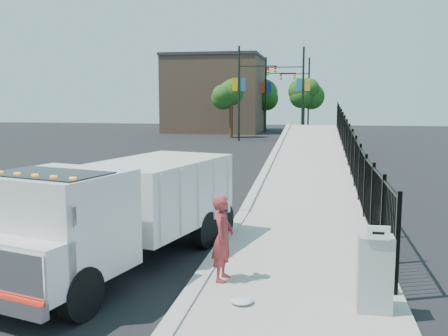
# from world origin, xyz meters

# --- Properties ---
(ground) EXTENTS (120.00, 120.00, 0.00)m
(ground) POSITION_xyz_m (0.00, 0.00, 0.00)
(ground) COLOR black
(ground) RESTS_ON ground
(sidewalk) EXTENTS (3.55, 12.00, 0.12)m
(sidewalk) POSITION_xyz_m (1.93, -2.00, 0.06)
(sidewalk) COLOR #9E998E
(sidewalk) RESTS_ON ground
(curb) EXTENTS (0.30, 12.00, 0.16)m
(curb) POSITION_xyz_m (0.00, -2.00, 0.08)
(curb) COLOR #ADAAA3
(curb) RESTS_ON ground
(ramp) EXTENTS (3.95, 24.06, 3.19)m
(ramp) POSITION_xyz_m (2.12, 16.00, 0.00)
(ramp) COLOR #9E998E
(ramp) RESTS_ON ground
(iron_fence) EXTENTS (0.10, 28.00, 1.80)m
(iron_fence) POSITION_xyz_m (3.55, 12.00, 0.90)
(iron_fence) COLOR black
(iron_fence) RESTS_ON ground
(truck) EXTENTS (3.74, 7.06, 2.31)m
(truck) POSITION_xyz_m (-1.86, -1.24, 1.30)
(truck) COLOR black
(truck) RESTS_ON ground
(worker) EXTENTS (0.44, 0.63, 1.64)m
(worker) POSITION_xyz_m (0.43, -1.85, 0.94)
(worker) COLOR maroon
(worker) RESTS_ON sidewalk
(utility_cabinet) EXTENTS (0.55, 0.40, 1.25)m
(utility_cabinet) POSITION_xyz_m (3.10, -2.78, 0.75)
(utility_cabinet) COLOR gray
(utility_cabinet) RESTS_ON sidewalk
(arrow_sign) EXTENTS (0.35, 0.04, 0.22)m
(arrow_sign) POSITION_xyz_m (3.10, -3.00, 1.48)
(arrow_sign) COLOR white
(arrow_sign) RESTS_ON utility_cabinet
(debris) EXTENTS (0.40, 0.40, 0.10)m
(debris) POSITION_xyz_m (0.95, -2.87, 0.17)
(debris) COLOR silver
(debris) RESTS_ON sidewalk
(light_pole_0) EXTENTS (3.77, 0.22, 8.00)m
(light_pole_0) POSITION_xyz_m (-4.17, 31.57, 4.36)
(light_pole_0) COLOR black
(light_pole_0) RESTS_ON ground
(light_pole_1) EXTENTS (3.78, 0.22, 8.00)m
(light_pole_1) POSITION_xyz_m (0.55, 33.22, 4.36)
(light_pole_1) COLOR black
(light_pole_1) RESTS_ON ground
(light_pole_2) EXTENTS (3.78, 0.22, 8.00)m
(light_pole_2) POSITION_xyz_m (-3.07, 43.25, 4.36)
(light_pole_2) COLOR black
(light_pole_2) RESTS_ON ground
(light_pole_3) EXTENTS (3.78, 0.22, 8.00)m
(light_pole_3) POSITION_xyz_m (0.84, 44.82, 4.36)
(light_pole_3) COLOR black
(light_pole_3) RESTS_ON ground
(tree_0) EXTENTS (2.39, 2.39, 5.20)m
(tree_0) POSITION_xyz_m (-5.65, 34.47, 3.93)
(tree_0) COLOR #382314
(tree_0) RESTS_ON ground
(tree_1) EXTENTS (2.34, 2.34, 5.17)m
(tree_1) POSITION_xyz_m (0.74, 38.93, 3.92)
(tree_1) COLOR #382314
(tree_1) RESTS_ON ground
(tree_2) EXTENTS (3.30, 3.30, 5.65)m
(tree_2) POSITION_xyz_m (-4.05, 47.31, 3.97)
(tree_2) COLOR #382314
(tree_2) RESTS_ON ground
(building) EXTENTS (10.00, 10.00, 8.00)m
(building) POSITION_xyz_m (-9.00, 44.00, 4.00)
(building) COLOR #8C664C
(building) RESTS_ON ground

